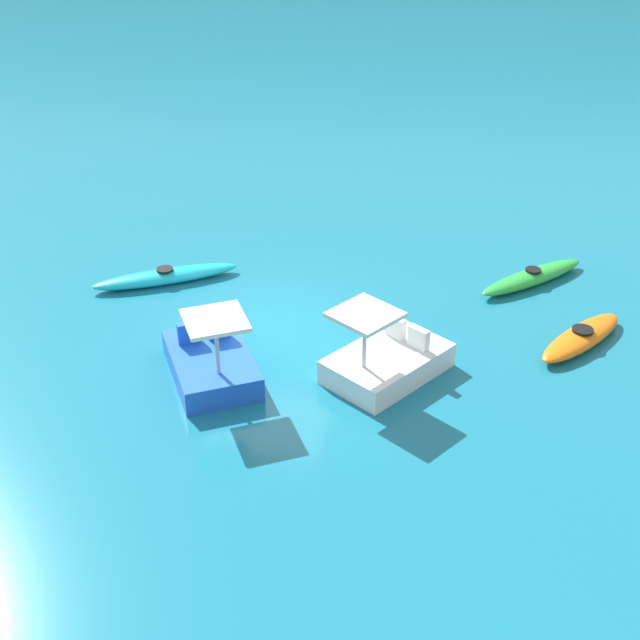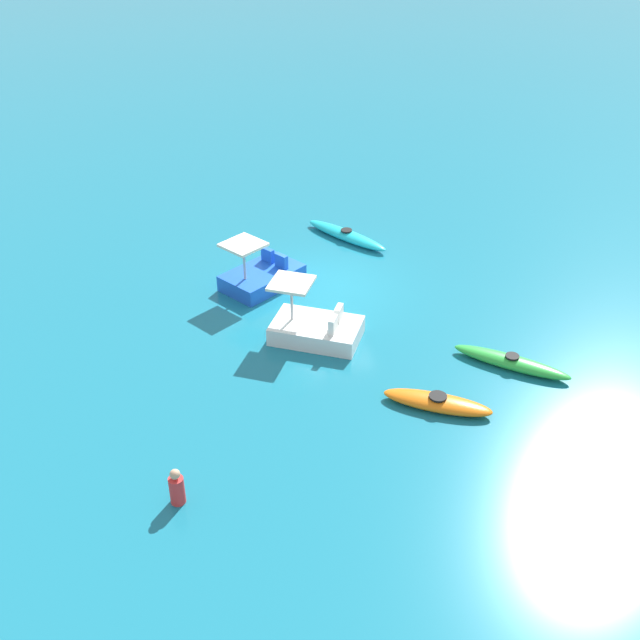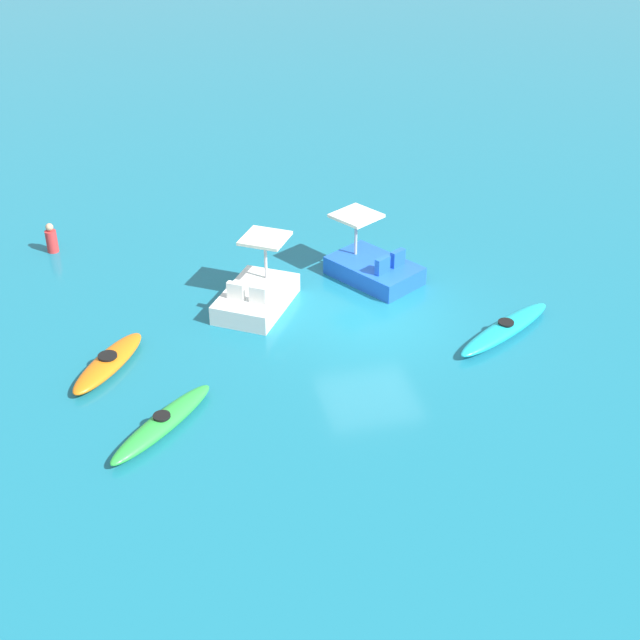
% 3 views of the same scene
% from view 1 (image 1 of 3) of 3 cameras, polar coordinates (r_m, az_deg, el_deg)
% --- Properties ---
extents(ground_plane, '(600.00, 600.00, 0.00)m').
position_cam_1_polar(ground_plane, '(18.69, -3.30, -0.55)').
color(ground_plane, '#19728C').
extents(kayak_green, '(2.58, 2.62, 0.37)m').
position_cam_1_polar(kayak_green, '(20.99, 13.73, 2.76)').
color(kayak_green, green).
rests_on(kayak_green, ground_plane).
extents(kayak_orange, '(2.07, 2.60, 0.37)m').
position_cam_1_polar(kayak_orange, '(18.84, 16.75, -1.09)').
color(kayak_orange, orange).
rests_on(kayak_orange, ground_plane).
extents(kayak_cyan, '(3.24, 2.29, 0.37)m').
position_cam_1_polar(kayak_cyan, '(20.74, -10.09, 2.83)').
color(kayak_cyan, '#19B7C6').
rests_on(kayak_cyan, ground_plane).
extents(pedal_boat_white, '(2.56, 2.83, 1.68)m').
position_cam_1_polar(pedal_boat_white, '(17.04, 4.41, -2.63)').
color(pedal_boat_white, white).
rests_on(pedal_boat_white, ground_plane).
extents(pedal_boat_blue, '(2.53, 2.83, 1.68)m').
position_cam_1_polar(pedal_boat_blue, '(17.09, -7.14, -2.70)').
color(pedal_boat_blue, blue).
rests_on(pedal_boat_blue, ground_plane).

